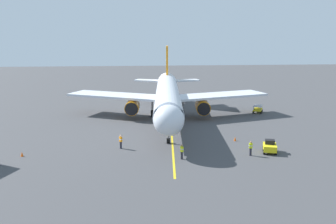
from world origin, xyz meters
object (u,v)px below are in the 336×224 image
(ground_crew_wing_walker, at_px, (251,148))
(airplane, at_px, (168,96))
(ground_crew_loader, at_px, (121,142))
(ground_crew_marshaller, at_px, (182,152))
(baggage_cart_starboard_side, at_px, (258,109))
(safety_cone_nose_right, at_px, (235,139))
(tug_near_nose, at_px, (270,147))
(safety_cone_nose_left, at_px, (22,154))

(ground_crew_wing_walker, bearing_deg, airplane, -68.39)
(ground_crew_loader, bearing_deg, ground_crew_marshaller, 145.33)
(ground_crew_loader, bearing_deg, ground_crew_wing_walker, 164.31)
(ground_crew_wing_walker, height_order, baggage_cart_starboard_side, ground_crew_wing_walker)
(safety_cone_nose_right, bearing_deg, ground_crew_wing_walker, 91.23)
(airplane, relative_size, safety_cone_nose_right, 73.37)
(ground_crew_wing_walker, xyz_separation_m, tug_near_nose, (-2.61, -0.89, -0.18))
(airplane, relative_size, ground_crew_loader, 23.60)
(ground_crew_loader, height_order, baggage_cart_starboard_side, ground_crew_loader)
(tug_near_nose, relative_size, safety_cone_nose_left, 4.79)
(ground_crew_wing_walker, relative_size, safety_cone_nose_left, 3.11)
(ground_crew_marshaller, distance_m, baggage_cart_starboard_side, 29.92)
(safety_cone_nose_left, xyz_separation_m, safety_cone_nose_right, (-26.11, -4.12, 0.00))
(safety_cone_nose_right, bearing_deg, baggage_cart_starboard_side, -116.63)
(ground_crew_loader, distance_m, baggage_cart_starboard_side, 31.05)
(ground_crew_loader, height_order, safety_cone_nose_left, ground_crew_loader)
(ground_crew_loader, bearing_deg, safety_cone_nose_right, -172.18)
(ground_crew_wing_walker, bearing_deg, tug_near_nose, -161.19)
(safety_cone_nose_left, bearing_deg, baggage_cart_starboard_side, -147.91)
(ground_crew_loader, relative_size, safety_cone_nose_right, 3.11)
(ground_crew_marshaller, bearing_deg, ground_crew_wing_walker, -175.98)
(airplane, height_order, safety_cone_nose_right, airplane)
(ground_crew_wing_walker, bearing_deg, safety_cone_nose_right, -88.77)
(ground_crew_marshaller, bearing_deg, tug_near_nose, -172.24)
(tug_near_nose, relative_size, safety_cone_nose_right, 4.79)
(ground_crew_marshaller, bearing_deg, ground_crew_loader, -34.67)
(airplane, bearing_deg, safety_cone_nose_right, 119.72)
(ground_crew_marshaller, height_order, ground_crew_loader, same)
(safety_cone_nose_left, bearing_deg, safety_cone_nose_right, -171.02)
(baggage_cart_starboard_side, bearing_deg, airplane, 14.99)
(ground_crew_loader, xyz_separation_m, safety_cone_nose_left, (11.23, 2.08, -0.61))
(airplane, bearing_deg, baggage_cart_starboard_side, -165.01)
(ground_crew_marshaller, bearing_deg, baggage_cart_starboard_side, -124.42)
(airplane, bearing_deg, tug_near_nose, 118.99)
(ground_crew_wing_walker, distance_m, ground_crew_loader, 15.59)
(airplane, relative_size, ground_crew_marshaller, 23.60)
(baggage_cart_starboard_side, xyz_separation_m, safety_cone_nose_right, (8.95, 17.86, -0.38))
(ground_crew_marshaller, height_order, safety_cone_nose_left, ground_crew_marshaller)
(ground_crew_marshaller, distance_m, safety_cone_nose_left, 18.36)
(ground_crew_marshaller, distance_m, ground_crew_wing_walker, 8.11)
(airplane, relative_size, ground_crew_wing_walker, 23.60)
(tug_near_nose, bearing_deg, safety_cone_nose_right, -62.89)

